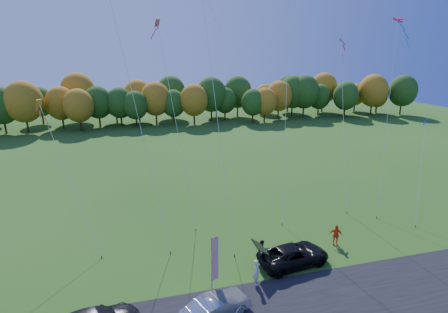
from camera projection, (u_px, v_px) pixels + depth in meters
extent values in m
plane|color=#234F14|center=(246.00, 274.00, 24.80)|extent=(160.00, 160.00, 0.00)
cube|color=black|center=(266.00, 313.00, 21.09)|extent=(90.00, 6.00, 0.01)
imported|color=black|center=(294.00, 255.00, 25.80)|extent=(5.66, 3.18, 1.49)
imported|color=#ACACB0|center=(216.00, 307.00, 20.56)|extent=(4.58, 2.98, 1.43)
imported|color=beige|center=(256.00, 272.00, 23.52)|extent=(0.62, 0.77, 1.83)
imported|color=gray|center=(262.00, 250.00, 26.43)|extent=(0.75, 0.88, 1.57)
imported|color=#E73E15|center=(336.00, 235.00, 28.36)|extent=(1.12, 0.85, 1.77)
cylinder|color=#999999|center=(212.00, 266.00, 22.26)|extent=(0.06, 0.06, 4.14)
cube|color=red|center=(215.00, 259.00, 22.29)|extent=(0.49, 0.23, 3.11)
cube|color=navy|center=(215.00, 242.00, 21.99)|extent=(0.49, 0.22, 0.81)
cylinder|color=#4C3F33|center=(170.00, 252.00, 27.33)|extent=(0.08, 0.08, 0.20)
cylinder|color=#4C3F33|center=(282.00, 224.00, 31.84)|extent=(0.08, 0.08, 0.20)
cylinder|color=#4C3F33|center=(234.00, 255.00, 26.93)|extent=(0.08, 0.08, 0.20)
cylinder|color=#4C3F33|center=(377.00, 217.00, 33.11)|extent=(0.08, 0.08, 0.20)
cube|color=#FA1B62|center=(398.00, 20.00, 35.95)|extent=(2.69, 0.95, 1.06)
cylinder|color=#4C3F33|center=(102.00, 257.00, 26.72)|extent=(0.08, 0.08, 0.20)
cube|color=orange|center=(39.00, 103.00, 28.13)|extent=(1.04, 1.04, 1.23)
cylinder|color=#4C3F33|center=(347.00, 212.00, 34.20)|extent=(0.08, 0.08, 0.20)
cube|color=silver|center=(341.00, 38.00, 35.14)|extent=(1.34, 1.34, 1.59)
cylinder|color=#4C3F33|center=(196.00, 230.00, 30.80)|extent=(0.08, 0.08, 0.20)
cube|color=#FD5554|center=(157.00, 23.00, 31.64)|extent=(1.14, 1.14, 1.35)
cylinder|color=#4C3F33|center=(415.00, 226.00, 31.43)|extent=(0.08, 0.08, 0.20)
cube|color=#0D10C0|center=(425.00, 122.00, 33.19)|extent=(1.08, 1.08, 1.28)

